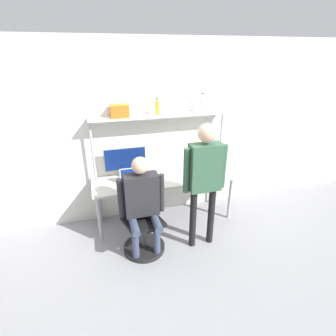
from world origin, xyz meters
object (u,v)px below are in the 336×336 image
person_standing (205,172)px  storage_box (120,111)px  cell_phone (150,183)px  person_seated (142,199)px  monitor (125,161)px  laptop (131,180)px  office_chair (142,230)px  bottle_amber (157,108)px  bottle_clear (202,104)px

person_standing → storage_box: size_ratio=7.00×
cell_phone → person_seated: (-0.21, -0.50, 0.06)m
monitor → person_standing: size_ratio=0.36×
laptop → office_chair: size_ratio=0.31×
laptop → office_chair: laptop is taller
bottle_amber → person_standing: bearing=-67.0°
monitor → person_standing: person_standing is taller
bottle_amber → storage_box: bearing=180.0°
monitor → bottle_amber: size_ratio=2.56×
office_chair → bottle_amber: (0.42, 0.76, 1.48)m
person_standing → storage_box: (-0.91, 0.90, 0.63)m
monitor → office_chair: 1.05m
cell_phone → storage_box: 1.10m
laptop → cell_phone: laptop is taller
monitor → office_chair: size_ratio=0.67×
bottle_clear → person_standing: bearing=-108.6°
office_chair → person_standing: bearing=-9.3°
bottle_clear → person_seated: bearing=-143.6°
storage_box → bottle_amber: bearing=0.0°
laptop → person_seated: 0.58m
laptop → person_seated: (0.06, -0.57, -0.00)m
storage_box → office_chair: bearing=-82.0°
laptop → cell_phone: (0.27, -0.07, -0.06)m
cell_phone → office_chair: 0.68m
office_chair → person_seated: size_ratio=0.69×
monitor → cell_phone: size_ratio=4.12×
office_chair → storage_box: size_ratio=3.76×
monitor → storage_box: 0.74m
cell_phone → storage_box: size_ratio=0.61×
bottle_clear → office_chair: bearing=-145.4°
person_standing → bottle_amber: size_ratio=7.18×
person_standing → office_chair: bearing=170.7°
bottle_amber → cell_phone: bearing=-123.6°
person_seated → bottle_clear: bottle_clear is taller
laptop → monitor: bearing=97.2°
monitor → storage_box: size_ratio=2.50×
office_chair → person_seated: bearing=-77.0°
bottle_clear → monitor: bearing=-179.5°
cell_phone → bottle_amber: bottle_amber is taller
person_standing → bottle_amber: bottle_amber is taller
monitor → bottle_amber: bearing=1.2°
person_seated → office_chair: bearing=103.0°
laptop → office_chair: (0.05, -0.53, -0.51)m
laptop → bottle_clear: size_ratio=1.02×
bottle_amber → office_chair: bearing=-119.0°
office_chair → person_seated: (0.01, -0.05, 0.51)m
person_seated → person_standing: bearing=-6.2°
office_chair → person_seated: 0.51m
office_chair → bottle_amber: 1.72m
person_seated → bottle_amber: 1.33m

